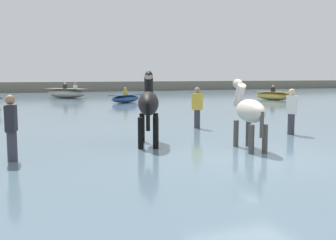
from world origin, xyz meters
TOP-DOWN VIEW (x-y plane):
  - ground_plane at (0.00, 0.00)m, footprint 120.00×120.00m
  - water_surface at (0.00, 10.00)m, footprint 90.00×90.00m
  - horse_lead_pinto at (0.23, 0.62)m, footprint 0.70×1.79m
  - horse_trailing_black at (-1.77, 2.15)m, footprint 1.00×1.96m
  - boat_mid_outer at (1.92, 17.54)m, footprint 2.56×2.13m
  - boat_far_offshore at (-0.97, 24.36)m, footprint 3.35×3.48m
  - boat_distant_west at (12.64, 16.37)m, footprint 1.84×3.21m
  - person_wading_mid at (2.74, 2.19)m, footprint 0.37×0.36m
  - person_onlooker_left at (0.76, 4.52)m, footprint 0.30×0.37m
  - person_spectator_far at (-5.03, 1.29)m, footprint 0.26×0.35m
  - far_shoreline at (0.00, 37.21)m, footprint 80.00×2.40m

SIDE VIEW (x-z plane):
  - ground_plane at x=0.00m, z-range 0.00..0.00m
  - water_surface at x=0.00m, z-range 0.00..0.26m
  - boat_mid_outer at x=1.92m, z-range 0.03..1.03m
  - boat_distant_west at x=12.64m, z-range 0.03..1.10m
  - boat_far_offshore at x=-0.97m, z-range 0.03..1.25m
  - far_shoreline at x=0.00m, z-range 0.00..1.35m
  - person_wading_mid at x=2.74m, z-range 0.05..1.68m
  - person_onlooker_left at x=0.76m, z-range 0.05..1.68m
  - person_spectator_far at x=-5.03m, z-range 0.05..1.68m
  - horse_lead_pinto at x=0.23m, z-range 0.18..2.11m
  - horse_trailing_black at x=-1.77m, z-range 0.20..2.34m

